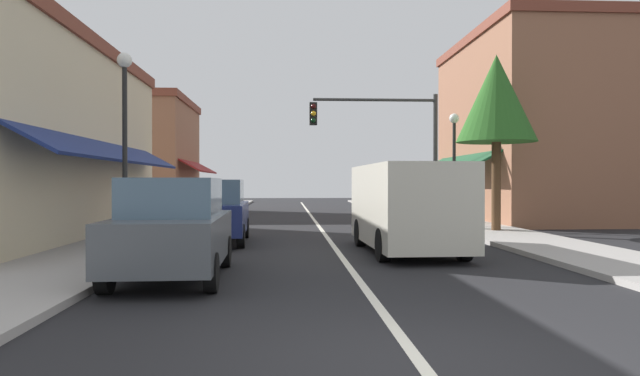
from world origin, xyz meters
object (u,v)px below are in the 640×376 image
at_px(traffic_signal_mast_arm, 390,134).
at_px(parked_car_second_left, 215,212).
at_px(street_lamp_left_near, 125,118).
at_px(tree_right_near, 496,100).
at_px(van_in_lane, 406,205).
at_px(street_lamp_right_mid, 454,150).
at_px(parked_car_nearest_left, 173,229).

bearing_deg(traffic_signal_mast_arm, parked_car_second_left, -132.04).
bearing_deg(street_lamp_left_near, traffic_signal_mast_arm, 47.84).
relative_size(street_lamp_left_near, tree_right_near, 0.82).
height_order(van_in_lane, traffic_signal_mast_arm, traffic_signal_mast_arm).
distance_m(street_lamp_left_near, tree_right_near, 11.76).
distance_m(traffic_signal_mast_arm, street_lamp_right_mid, 3.09).
relative_size(van_in_lane, street_lamp_right_mid, 1.24).
relative_size(parked_car_second_left, street_lamp_left_near, 0.86).
relative_size(van_in_lane, traffic_signal_mast_arm, 0.99).
xyz_separation_m(parked_car_nearest_left, parked_car_second_left, (-0.03, 6.08, 0.00)).
bearing_deg(traffic_signal_mast_arm, tree_right_near, -58.53).
bearing_deg(traffic_signal_mast_arm, street_lamp_left_near, -132.16).
height_order(parked_car_nearest_left, tree_right_near, tree_right_near).
relative_size(van_in_lane, tree_right_near, 0.89).
xyz_separation_m(parked_car_second_left, street_lamp_right_mid, (8.15, 4.58, 2.02)).
relative_size(parked_car_nearest_left, tree_right_near, 0.70).
height_order(van_in_lane, street_lamp_left_near, street_lamp_left_near).
bearing_deg(tree_right_near, parked_car_nearest_left, -136.37).
distance_m(van_in_lane, tree_right_near, 7.13).
height_order(street_lamp_left_near, tree_right_near, tree_right_near).
xyz_separation_m(parked_car_second_left, tree_right_near, (8.91, 2.39, 3.55)).
relative_size(parked_car_nearest_left, traffic_signal_mast_arm, 0.78).
relative_size(parked_car_second_left, traffic_signal_mast_arm, 0.78).
distance_m(parked_car_nearest_left, parked_car_second_left, 6.08).
xyz_separation_m(street_lamp_left_near, tree_right_near, (10.81, 4.46, 1.18)).
xyz_separation_m(van_in_lane, tree_right_near, (4.02, 4.90, 3.28)).
height_order(traffic_signal_mast_arm, street_lamp_left_near, traffic_signal_mast_arm).
xyz_separation_m(parked_car_nearest_left, street_lamp_left_near, (-1.93, 4.01, 2.37)).
bearing_deg(street_lamp_left_near, parked_car_nearest_left, -64.28).
distance_m(parked_car_second_left, street_lamp_left_near, 3.68).
distance_m(parked_car_second_left, van_in_lane, 5.50).
distance_m(parked_car_second_left, tree_right_near, 9.89).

